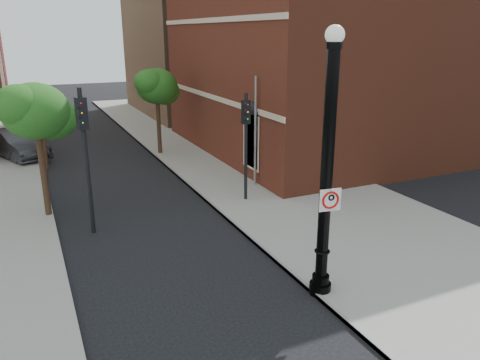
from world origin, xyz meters
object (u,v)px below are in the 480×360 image
no_parking_sign (330,200)px  lamppost (326,181)px  traffic_signal_left (84,138)px  traffic_signal_right (246,130)px  parked_car (17,143)px

no_parking_sign → lamppost: bearing=106.5°
traffic_signal_left → traffic_signal_right: traffic_signal_left is taller
traffic_signal_left → traffic_signal_right: size_ratio=1.13×
parked_car → lamppost: bearing=-91.7°
no_parking_sign → traffic_signal_left: (-5.09, 7.07, 0.68)m
no_parking_sign → traffic_signal_left: 8.73m
no_parking_sign → parked_car: no_parking_sign is taller
lamppost → no_parking_sign: (0.03, -0.18, -0.46)m
no_parking_sign → traffic_signal_right: 7.78m
lamppost → parked_car: size_ratio=1.39×
traffic_signal_left → traffic_signal_right: 6.41m
parked_car → no_parking_sign: bearing=-91.8°
parked_car → traffic_signal_left: (2.31, -12.72, 2.65)m
lamppost → parked_car: (-7.37, 19.61, -2.43)m
lamppost → traffic_signal_left: bearing=126.3°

